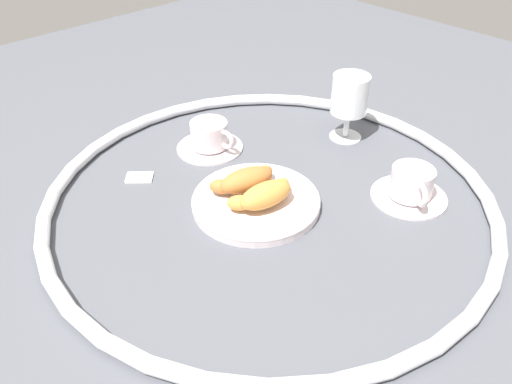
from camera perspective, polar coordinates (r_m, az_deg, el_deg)
name	(u,v)px	position (r m, az deg, el deg)	size (l,w,h in m)	color
ground_plane	(269,201)	(0.94, 1.43, -0.95)	(2.20, 2.20, 0.00)	#4C4F56
table_chrome_rim	(269,195)	(0.93, 1.44, -0.36)	(0.80, 0.80, 0.02)	silver
pastry_plate	(256,201)	(0.92, 0.00, -1.01)	(0.23, 0.23, 0.02)	silver
croissant_large	(265,195)	(0.89, 0.95, -0.31)	(0.14, 0.08, 0.04)	#CC893D
croissant_small	(246,180)	(0.92, -1.12, 1.31)	(0.13, 0.09, 0.04)	#AD6B33
coffee_cup_near	(411,186)	(0.97, 16.53, 0.60)	(0.14, 0.14, 0.06)	silver
coffee_cup_far	(210,138)	(1.08, -5.05, 5.90)	(0.14, 0.14, 0.06)	silver
juice_glass_left	(350,98)	(1.10, 10.15, 10.05)	(0.08, 0.08, 0.14)	white
sugar_packet	(139,177)	(1.02, -12.59, 1.65)	(0.05, 0.03, 0.01)	white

